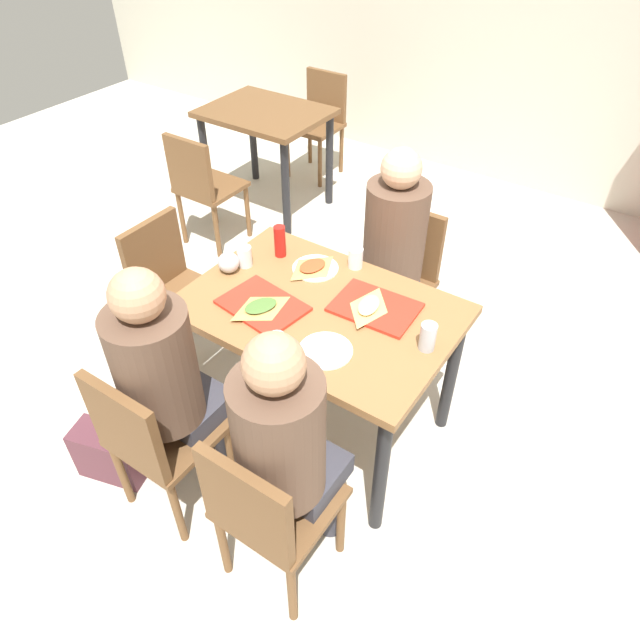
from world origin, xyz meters
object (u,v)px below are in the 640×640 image
(plastic_cup_b, at_px, (277,345))
(tray_red_far, at_px, (375,307))
(chair_near_right, at_px, (266,510))
(background_table, at_px, (266,128))
(main_table, at_px, (320,324))
(person_in_brown_jacket, at_px, (286,442))
(paper_plate_center, at_px, (315,268))
(chair_near_left, at_px, (151,437))
(plastic_cup_c, at_px, (245,256))
(soda_can, at_px, (428,337))
(chair_far_side, at_px, (399,272))
(pizza_slice_c, at_px, (312,267))
(background_chair_near, at_px, (202,183))
(foil_bundle, at_px, (229,262))
(tray_red_near, at_px, (263,305))
(chair_left_end, at_px, (171,283))
(person_in_red, at_px, (166,374))
(condiment_bottle, at_px, (280,241))
(pizza_slice_b, at_px, (369,306))
(handbag, at_px, (111,453))
(background_chair_far, at_px, (320,117))
(pizza_slice_a, at_px, (261,307))
(paper_plate_near_edge, at_px, (326,351))
(person_far_side, at_px, (391,246))

(plastic_cup_b, bearing_deg, tray_red_far, 69.16)
(chair_near_right, xyz_separation_m, background_table, (-1.93, 2.47, 0.15))
(plastic_cup_b, bearing_deg, main_table, 94.91)
(main_table, bearing_deg, person_in_brown_jacket, -65.50)
(paper_plate_center, bearing_deg, chair_near_left, -96.67)
(plastic_cup_c, distance_m, soda_can, 0.98)
(chair_far_side, bearing_deg, plastic_cup_c, -123.02)
(pizza_slice_c, xyz_separation_m, background_chair_near, (-1.45, 0.74, -0.30))
(foil_bundle, relative_size, background_table, 0.11)
(tray_red_near, bearing_deg, foil_bundle, 157.65)
(chair_left_end, bearing_deg, background_table, 111.34)
(person_in_red, bearing_deg, tray_red_near, 80.07)
(chair_near_right, xyz_separation_m, soda_can, (0.21, 0.81, 0.35))
(paper_plate_center, distance_m, condiment_bottle, 0.22)
(chair_near_right, relative_size, background_table, 0.94)
(tray_red_near, relative_size, soda_can, 2.95)
(chair_left_end, height_order, background_table, chair_left_end)
(pizza_slice_b, bearing_deg, background_table, 138.94)
(plastic_cup_c, relative_size, foil_bundle, 1.00)
(tray_red_far, xyz_separation_m, handbag, (-0.85, -0.93, -0.65))
(background_chair_far, bearing_deg, plastic_cup_b, -58.95)
(plastic_cup_c, bearing_deg, plastic_cup_b, -38.88)
(pizza_slice_a, bearing_deg, foil_bundle, 154.16)
(plastic_cup_c, xyz_separation_m, soda_can, (0.98, -0.04, 0.01))
(pizza_slice_b, distance_m, pizza_slice_c, 0.39)
(plastic_cup_c, bearing_deg, paper_plate_center, 28.73)
(background_chair_far, bearing_deg, main_table, -55.95)
(pizza_slice_a, distance_m, condiment_bottle, 0.44)
(paper_plate_near_edge, relative_size, foil_bundle, 2.20)
(background_table, bearing_deg, background_chair_far, 90.00)
(handbag, bearing_deg, pizza_slice_a, 54.54)
(person_far_side, bearing_deg, chair_near_left, -101.62)
(chair_near_left, height_order, person_far_side, person_far_side)
(person_in_red, xyz_separation_m, paper_plate_near_edge, (0.47, 0.43, 0.04))
(person_in_brown_jacket, xyz_separation_m, person_far_side, (-0.30, 1.30, 0.00))
(pizza_slice_b, bearing_deg, person_in_brown_jacket, -81.91)
(pizza_slice_b, relative_size, background_chair_near, 0.28)
(tray_red_near, xyz_separation_m, pizza_slice_b, (0.40, 0.24, 0.02))
(plastic_cup_b, bearing_deg, paper_plate_center, 110.04)
(main_table, height_order, person_in_red, person_in_red)
(chair_near_right, bearing_deg, tray_red_near, 127.85)
(tray_red_near, xyz_separation_m, paper_plate_near_edge, (0.38, -0.08, -0.00))
(chair_near_left, xyz_separation_m, pizza_slice_a, (0.10, 0.62, 0.31))
(main_table, relative_size, pizza_slice_c, 5.31)
(person_far_side, xyz_separation_m, paper_plate_center, (-0.18, -0.43, 0.04))
(handbag, height_order, background_chair_near, background_chair_near)
(tray_red_far, relative_size, background_table, 0.40)
(handbag, bearing_deg, background_chair_far, 107.04)
(person_in_red, height_order, background_chair_near, person_in_red)
(pizza_slice_b, bearing_deg, background_chair_far, 128.14)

